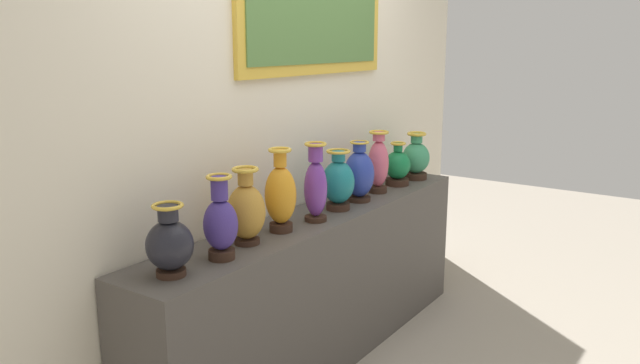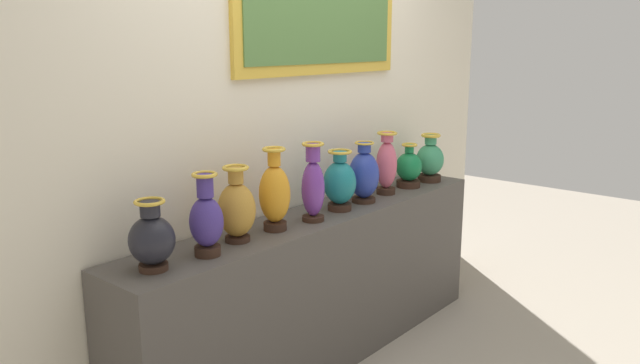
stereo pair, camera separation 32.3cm
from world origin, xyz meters
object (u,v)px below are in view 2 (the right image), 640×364
Objects in this scene: vase_rose at (386,164)px; vase_jade at (430,160)px; vase_violet at (313,185)px; vase_cobalt at (364,175)px; vase_amber at (275,194)px; vase_emerald at (409,168)px; vase_onyx at (152,239)px; vase_indigo at (206,220)px; vase_teal at (340,182)px; vase_ochre at (237,208)px.

vase_rose is 0.48m from vase_jade.
vase_cobalt is at bearing 3.19° from vase_violet.
vase_jade is at bearing -0.85° from vase_amber.
vase_emerald is (1.23, -0.00, -0.06)m from vase_amber.
vase_onyx is at bearing -179.68° from vase_amber.
vase_amber is at bearing 171.52° from vase_violet.
vase_jade is at bearing 0.40° from vase_indigo.
vase_emerald is at bearing 1.07° from vase_indigo.
vase_violet reaches higher than vase_rose.
vase_onyx is 0.26m from vase_indigo.
vase_jade is at bearing -0.46° from vase_onyx.
vase_cobalt is 0.73m from vase_jade.
vase_amber is 1.48× the size of vase_emerald.
vase_onyx is 2.18m from vase_jade.
vase_onyx is 0.88× the size of vase_teal.
vase_violet reaches higher than vase_emerald.
vase_teal is 0.88× the size of vase_rose.
vase_jade is at bearing 0.72° from vase_violet.
vase_indigo is 0.71m from vase_violet.
vase_indigo is 1.19m from vase_cobalt.
vase_ochre is 0.97m from vase_cobalt.
vase_violet is 0.73m from vase_rose.
vase_indigo is 1.10× the size of vase_teal.
vase_rose reaches higher than vase_emerald.
vase_amber reaches higher than vase_cobalt.
vase_onyx is 0.97m from vase_violet.
vase_rose reaches higher than vase_cobalt.
vase_amber is 0.98m from vase_rose.
vase_violet is 1.47× the size of vase_emerald.
vase_rose reaches higher than vase_onyx.
vase_emerald is 0.23m from vase_jade.
vase_emerald is at bearing -0.58° from vase_ochre.
vase_ochre is 1.13× the size of vase_jade.
vase_amber reaches higher than vase_teal.
vase_emerald is (0.73, 0.01, -0.03)m from vase_teal.
vase_rose is at bearing 178.95° from vase_emerald.
vase_rose is (1.70, 0.01, 0.05)m from vase_onyx.
vase_indigo is at bearing -178.93° from vase_emerald.
vase_indigo is 0.96m from vase_teal.
vase_onyx is 0.48m from vase_ochre.
vase_teal is at bearing -178.31° from vase_rose.
vase_indigo is at bearing -175.67° from vase_amber.
vase_rose is (0.25, 0.01, 0.02)m from vase_cobalt.
vase_cobalt is 1.26× the size of vase_emerald.
vase_ochre is at bearing 179.42° from vase_emerald.
vase_ochre is 0.87× the size of vase_amber.
vase_teal reaches higher than vase_jade.
vase_teal is (0.74, -0.02, -0.00)m from vase_ochre.
vase_onyx is at bearing 173.23° from vase_indigo.
vase_amber is 0.50m from vase_teal.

